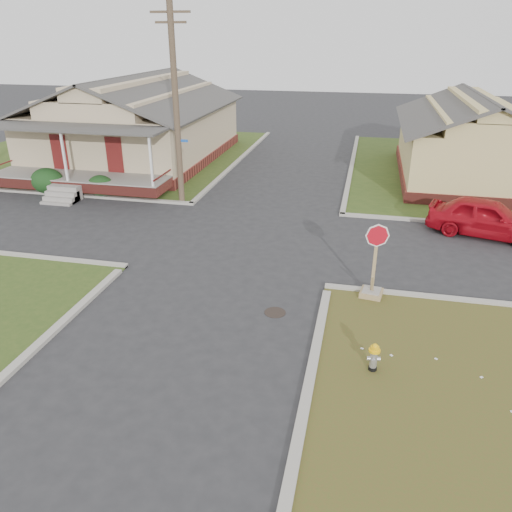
% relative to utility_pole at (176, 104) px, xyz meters
% --- Properties ---
extents(ground, '(120.00, 120.00, 0.00)m').
position_rel_utility_pole_xyz_m(ground, '(4.20, -8.90, -4.66)').
color(ground, '#27282A').
rests_on(ground, ground).
extents(verge_far_left, '(19.00, 19.00, 0.05)m').
position_rel_utility_pole_xyz_m(verge_far_left, '(-8.80, 9.10, -4.64)').
color(verge_far_left, '#314819').
rests_on(verge_far_left, ground).
extents(curbs, '(80.00, 40.00, 0.12)m').
position_rel_utility_pole_xyz_m(curbs, '(4.20, -3.90, -4.66)').
color(curbs, '#A6A196').
rests_on(curbs, ground).
extents(manhole, '(0.64, 0.64, 0.01)m').
position_rel_utility_pole_xyz_m(manhole, '(6.40, -9.40, -4.66)').
color(manhole, black).
rests_on(manhole, ground).
extents(corner_house, '(10.10, 15.50, 5.30)m').
position_rel_utility_pole_xyz_m(corner_house, '(-5.80, 7.78, -2.38)').
color(corner_house, maroon).
rests_on(corner_house, ground).
extents(side_house_yellow, '(7.60, 11.60, 4.70)m').
position_rel_utility_pole_xyz_m(side_house_yellow, '(14.20, 7.60, -2.47)').
color(side_house_yellow, maroon).
rests_on(side_house_yellow, ground).
extents(utility_pole, '(1.80, 0.28, 9.00)m').
position_rel_utility_pole_xyz_m(utility_pole, '(0.00, 0.00, 0.00)').
color(utility_pole, '#49362A').
rests_on(utility_pole, ground).
extents(fire_hydrant, '(0.28, 0.28, 0.76)m').
position_rel_utility_pole_xyz_m(fire_hydrant, '(9.25, -11.64, -4.20)').
color(fire_hydrant, black).
rests_on(fire_hydrant, ground).
extents(stop_sign, '(0.68, 0.67, 2.41)m').
position_rel_utility_pole_xyz_m(stop_sign, '(9.17, -7.79, -4.09)').
color(stop_sign, '#9E8555').
rests_on(stop_sign, ground).
extents(red_sedan, '(4.86, 3.01, 1.55)m').
position_rel_utility_pole_xyz_m(red_sedan, '(13.61, -1.46, -3.89)').
color(red_sedan, '#AE0C18').
rests_on(red_sedan, ground).
extents(hedge_left, '(1.57, 1.29, 1.20)m').
position_rel_utility_pole_xyz_m(hedge_left, '(-7.23, -0.09, -4.01)').
color(hedge_left, '#133614').
rests_on(hedge_left, verge_far_left).
extents(hedge_right, '(1.39, 1.14, 1.06)m').
position_rel_utility_pole_xyz_m(hedge_right, '(-4.28, -0.04, -4.08)').
color(hedge_right, '#133614').
rests_on(hedge_right, verge_far_left).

